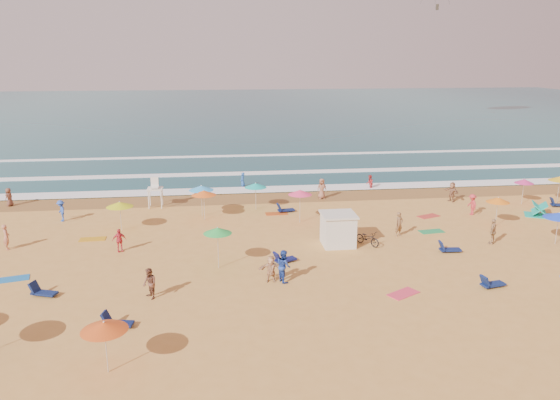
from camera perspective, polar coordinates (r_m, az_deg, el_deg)
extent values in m
plane|color=gold|center=(35.60, 3.14, -4.78)|extent=(220.00, 220.00, 0.00)
cube|color=#0C4756|center=(117.72, -4.03, 9.21)|extent=(220.00, 140.00, 0.18)
plane|color=olive|center=(47.40, 0.53, 0.34)|extent=(220.00, 220.00, 0.00)
cube|color=white|center=(49.78, 0.16, 1.18)|extent=(200.00, 2.20, 0.05)
cube|color=white|center=(56.55, -0.71, 2.88)|extent=(200.00, 1.60, 0.05)
cube|color=white|center=(66.31, -1.65, 4.70)|extent=(200.00, 1.20, 0.05)
cube|color=silver|center=(35.58, 6.08, -3.15)|extent=(2.00, 2.00, 2.00)
cube|color=silver|center=(35.26, 6.13, -1.52)|extent=(2.20, 2.20, 0.12)
imported|color=black|center=(35.93, 9.13, -3.95)|extent=(1.61, 1.86, 0.97)
cone|color=#FF3871|center=(39.69, 2.11, 0.81)|extent=(1.74, 1.74, 0.35)
cone|color=#37A9F8|center=(41.62, -8.24, 1.26)|extent=(1.86, 1.86, 0.35)
cone|color=blue|center=(39.57, 27.13, -1.43)|extent=(1.95, 1.95, 0.35)
cone|color=#C8D216|center=(39.48, -16.41, -0.44)|extent=(1.85, 1.85, 0.35)
cone|color=gold|center=(50.36, 27.22, 2.01)|extent=(1.79, 1.79, 0.35)
cone|color=#16B4AD|center=(43.24, -2.56, 1.55)|extent=(1.75, 1.75, 0.35)
cone|color=#D54E16|center=(22.48, -17.90, -12.44)|extent=(1.81, 1.81, 0.35)
cone|color=#D22E7B|center=(48.94, 24.15, 1.81)|extent=(1.53, 1.53, 0.35)
cone|color=orange|center=(41.92, 21.82, 0.02)|extent=(1.63, 1.63, 0.35)
cone|color=green|center=(31.44, -6.54, -3.19)|extent=(1.64, 1.64, 0.35)
cone|color=orange|center=(40.82, -7.97, 0.75)|extent=(1.83, 1.83, 0.35)
cube|color=#0F1C4C|center=(30.93, -23.39, -8.91)|extent=(1.41, 0.97, 0.34)
cube|color=#0E1947|center=(26.55, -16.49, -12.28)|extent=(1.38, 0.79, 0.34)
cube|color=#0F144E|center=(32.76, 0.57, -6.24)|extent=(1.42, 1.02, 0.34)
cube|color=#101F52|center=(31.58, 21.37, -8.19)|extent=(1.39, 0.82, 0.34)
cube|color=#101E53|center=(35.99, 17.36, -4.97)|extent=(1.33, 0.64, 0.34)
cube|color=#0E1C4A|center=(49.80, 27.16, -0.44)|extent=(1.40, 0.86, 0.34)
cube|color=#0F1B4C|center=(42.83, 0.65, -1.05)|extent=(1.37, 0.75, 0.34)
cube|color=#1C66B1|center=(33.88, -26.15, -7.42)|extent=(1.86, 1.25, 0.03)
cube|color=#C68916|center=(38.81, -19.00, -3.89)|extent=(1.74, 0.93, 0.03)
cube|color=#DD344E|center=(29.47, 12.76, -9.51)|extent=(1.90, 1.59, 0.03)
cube|color=#B94817|center=(42.42, -0.36, -1.43)|extent=(1.72, 0.91, 0.03)
cube|color=#228B4B|center=(39.70, 15.55, -3.18)|extent=(1.79, 1.06, 0.03)
cube|color=#B9352B|center=(43.29, 15.25, -1.64)|extent=(1.90, 1.42, 0.03)
imported|color=brown|center=(37.97, 12.34, -2.48)|extent=(0.74, 0.64, 1.70)
imported|color=tan|center=(38.23, 21.36, -3.08)|extent=(0.96, 1.02, 1.69)
imported|color=blue|center=(43.50, -21.90, -1.06)|extent=(0.99, 1.19, 1.60)
imported|color=#C93238|center=(44.50, 19.43, -0.45)|extent=(0.68, 1.10, 1.64)
imported|color=blue|center=(50.64, -3.93, 1.95)|extent=(0.46, 0.65, 1.67)
imported|color=#D83646|center=(35.74, -16.46, -4.05)|extent=(0.95, 0.61, 1.50)
imported|color=#2341A4|center=(29.90, 0.39, -6.89)|extent=(0.93, 1.05, 1.81)
imported|color=#B92E32|center=(50.67, 9.35, 1.73)|extent=(0.76, 0.88, 1.57)
imported|color=#B66C54|center=(38.73, -26.69, -3.48)|extent=(0.58, 0.70, 1.66)
imported|color=#976345|center=(47.93, 17.52, 0.82)|extent=(1.07, 1.62, 1.67)
imported|color=tan|center=(29.91, -0.95, -7.20)|extent=(1.42, 0.56, 1.50)
imported|color=brown|center=(28.71, -13.46, -8.50)|extent=(0.93, 0.99, 1.61)
imported|color=brown|center=(49.57, -26.46, 0.28)|extent=(0.72, 0.87, 1.51)
imported|color=#9B6147|center=(46.76, 4.39, 1.19)|extent=(0.93, 0.68, 1.76)
cube|color=#3F3326|center=(95.09, 16.11, 18.80)|extent=(0.40, 0.30, 0.90)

